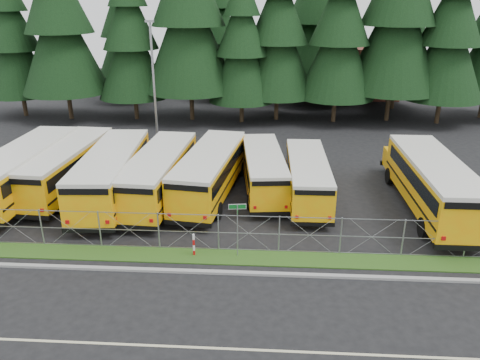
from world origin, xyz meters
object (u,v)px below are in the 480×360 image
bus_6 (307,178)px  striped_bollard (194,245)px  bus_4 (211,173)px  bus_east (430,184)px  bus_1 (69,168)px  bus_2 (114,174)px  bus_0 (29,170)px  bus_3 (161,175)px  bus_5 (263,171)px  street_sign (237,219)px  light_standard (154,80)px

bus_6 → striped_bollard: 9.59m
bus_4 → bus_east: size_ratio=0.93×
bus_1 → bus_2: bearing=-15.3°
bus_0 → bus_3: size_ratio=1.06×
bus_2 → bus_5: bearing=8.0°
striped_bollard → bus_3: bearing=114.0°
bus_1 → street_sign: 13.87m
bus_3 → striped_bollard: 7.71m
light_standard → bus_east: bearing=-31.6°
street_sign → bus_east: bearing=29.0°
bus_5 → striped_bollard: bus_5 is taller
bus_6 → street_sign: 8.34m
bus_5 → bus_6: bus_5 is taller
bus_0 → bus_east: 24.65m
bus_3 → bus_5: (6.36, 1.59, -0.18)m
bus_4 → bus_0: bearing=-170.1°
bus_east → striped_bollard: bearing=-154.8°
bus_east → bus_3: bearing=177.0°
bus_east → street_sign: size_ratio=4.38×
bus_3 → bus_6: size_ratio=1.13×
bus_3 → bus_5: 6.56m
bus_2 → bus_6: 12.02m
bus_5 → street_sign: 8.59m
bus_east → striped_bollard: bus_east is taller
light_standard → bus_2: bearing=-91.0°
bus_5 → striped_bollard: size_ratio=8.49×
bus_3 → bus_4: bearing=13.4°
bus_2 → bus_4: 6.06m
bus_east → bus_5: bearing=166.1°
bus_0 → bus_6: (17.56, 0.41, -0.26)m
bus_3 → bus_0: bearing=-176.8°
bus_2 → bus_3: bearing=2.0°
bus_0 → bus_1: 2.38m
bus_2 → light_standard: 11.71m
bus_2 → light_standard: size_ratio=1.19×
bus_1 → bus_6: 15.34m
bus_2 → bus_0: bearing=173.3°
bus_0 → bus_3: 8.46m
striped_bollard → bus_1: bearing=139.9°
bus_3 → light_standard: 11.79m
bus_1 → striped_bollard: 12.25m
bus_2 → bus_1: bearing=157.6°
bus_4 → street_sign: (2.13, -7.43, 0.52)m
bus_3 → bus_6: 9.12m
bus_3 → bus_east: (16.17, -0.84, 0.10)m
bus_3 → bus_4: (3.11, 0.54, -0.00)m
street_sign → striped_bollard: bearing=-177.4°
street_sign → bus_4: bearing=106.0°
bus_1 → bus_6: (15.33, -0.42, -0.18)m
street_sign → bus_3: bearing=127.3°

